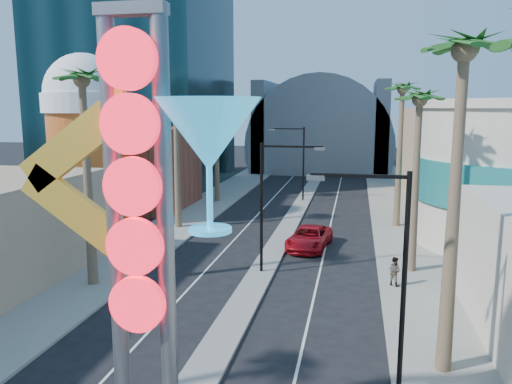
% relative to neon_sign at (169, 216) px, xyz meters
% --- Properties ---
extents(sidewalk_west, '(5.00, 100.00, 0.15)m').
position_rel_neon_sign_xyz_m(sidewalk_west, '(-10.32, 32.04, -7.23)').
color(sidewalk_west, gray).
rests_on(sidewalk_west, ground).
extents(sidewalk_east, '(5.00, 100.00, 0.15)m').
position_rel_neon_sign_xyz_m(sidewalk_east, '(8.68, 32.04, -7.23)').
color(sidewalk_east, gray).
rests_on(sidewalk_east, ground).
extents(median, '(1.60, 84.00, 0.15)m').
position_rel_neon_sign_xyz_m(median, '(-0.82, 35.04, -7.23)').
color(median, gray).
rests_on(median, ground).
extents(brick_filler_west, '(10.00, 10.00, 8.00)m').
position_rel_neon_sign_xyz_m(brick_filler_west, '(-16.82, 35.04, -3.31)').
color(brick_filler_west, brown).
rests_on(brick_filler_west, ground).
extents(filler_east, '(10.00, 20.00, 10.00)m').
position_rel_neon_sign_xyz_m(filler_east, '(15.18, 45.04, -2.31)').
color(filler_east, tan).
rests_on(filler_east, ground).
extents(beer_mug, '(7.00, 7.00, 14.50)m').
position_rel_neon_sign_xyz_m(beer_mug, '(-17.82, 27.04, 0.54)').
color(beer_mug, '#C14F19').
rests_on(beer_mug, ground).
extents(canopy, '(22.00, 16.00, 22.00)m').
position_rel_neon_sign_xyz_m(canopy, '(-0.82, 69.04, -3.00)').
color(canopy, slate).
rests_on(canopy, ground).
extents(neon_sign, '(6.53, 2.60, 12.55)m').
position_rel_neon_sign_xyz_m(neon_sign, '(0.00, 0.00, 0.00)').
color(neon_sign, gray).
rests_on(neon_sign, ground).
extents(streetlight_0, '(3.79, 0.25, 8.00)m').
position_rel_neon_sign_xyz_m(streetlight_0, '(-0.27, 17.04, -2.43)').
color(streetlight_0, black).
rests_on(streetlight_0, ground).
extents(streetlight_1, '(3.79, 0.25, 8.00)m').
position_rel_neon_sign_xyz_m(streetlight_1, '(-1.36, 41.04, -2.43)').
color(streetlight_1, black).
rests_on(streetlight_1, ground).
extents(streetlight_2, '(3.45, 0.25, 8.00)m').
position_rel_neon_sign_xyz_m(streetlight_2, '(5.91, 5.04, -2.47)').
color(streetlight_2, black).
rests_on(streetlight_2, ground).
extents(palm_1, '(2.40, 2.40, 12.70)m').
position_rel_neon_sign_xyz_m(palm_1, '(-9.82, 13.04, 3.52)').
color(palm_1, brown).
rests_on(palm_1, ground).
extents(palm_2, '(2.40, 2.40, 11.20)m').
position_rel_neon_sign_xyz_m(palm_2, '(-9.82, 27.04, 2.17)').
color(palm_2, brown).
rests_on(palm_2, ground).
extents(palm_3, '(2.40, 2.40, 11.20)m').
position_rel_neon_sign_xyz_m(palm_3, '(-9.82, 39.04, 2.17)').
color(palm_3, brown).
rests_on(palm_3, ground).
extents(palm_5, '(2.40, 2.40, 13.20)m').
position_rel_neon_sign_xyz_m(palm_5, '(8.18, 7.04, 3.96)').
color(palm_5, brown).
rests_on(palm_5, ground).
extents(palm_6, '(2.40, 2.40, 11.70)m').
position_rel_neon_sign_xyz_m(palm_6, '(8.18, 19.04, 2.62)').
color(palm_6, brown).
rests_on(palm_6, ground).
extents(palm_7, '(2.40, 2.40, 12.70)m').
position_rel_neon_sign_xyz_m(palm_7, '(8.18, 31.04, 3.52)').
color(palm_7, brown).
rests_on(palm_7, ground).
extents(red_pickup, '(3.29, 5.90, 1.56)m').
position_rel_neon_sign_xyz_m(red_pickup, '(1.54, 23.13, -6.53)').
color(red_pickup, '#B60E19').
rests_on(red_pickup, ground).
extents(pedestrian_b, '(1.01, 0.96, 1.64)m').
position_rel_neon_sign_xyz_m(pedestrian_b, '(6.96, 16.10, -6.34)').
color(pedestrian_b, gray).
rests_on(pedestrian_b, sidewalk_east).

